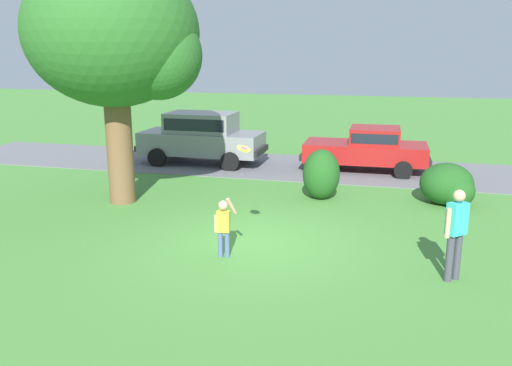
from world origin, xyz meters
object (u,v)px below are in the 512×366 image
at_px(frisbee, 243,149).
at_px(child_thrower, 224,224).
at_px(parked_suv, 202,135).
at_px(parked_sedan, 368,147).
at_px(oak_tree_large, 118,40).
at_px(adult_onlooker, 456,230).

bearing_deg(frisbee, child_thrower, -146.88).
height_order(parked_suv, frisbee, frisbee).
bearing_deg(parked_sedan, oak_tree_large, -139.45).
relative_size(oak_tree_large, frisbee, 23.24).
height_order(parked_suv, adult_onlooker, parked_suv).
bearing_deg(frisbee, oak_tree_large, 143.96).
distance_m(oak_tree_large, child_thrower, 6.35).
distance_m(oak_tree_large, frisbee, 5.73).
relative_size(parked_sedan, parked_suv, 0.93).
xyz_separation_m(oak_tree_large, child_thrower, (3.92, -3.36, -3.71)).
bearing_deg(parked_sedan, parked_suv, -178.05).
bearing_deg(parked_suv, oak_tree_large, -93.84).
distance_m(parked_suv, adult_onlooker, 11.84).
distance_m(oak_tree_large, parked_sedan, 9.19).
bearing_deg(frisbee, parked_sedan, 76.00).
height_order(child_thrower, adult_onlooker, adult_onlooker).
relative_size(parked_sedan, frisbee, 15.70).
height_order(parked_sedan, child_thrower, parked_sedan).
height_order(parked_sedan, frisbee, frisbee).
relative_size(parked_sedan, adult_onlooker, 2.54).
height_order(oak_tree_large, frisbee, oak_tree_large).
height_order(parked_suv, child_thrower, parked_suv).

